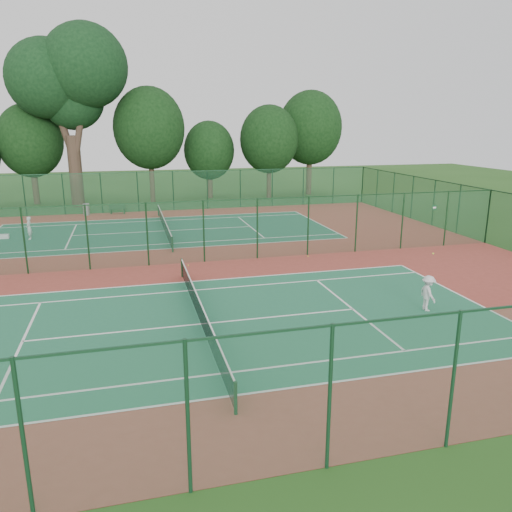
# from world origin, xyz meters

# --- Properties ---
(ground) EXTENTS (120.00, 120.00, 0.00)m
(ground) POSITION_xyz_m (0.00, 0.00, 0.00)
(ground) COLOR #234D18
(ground) RESTS_ON ground
(red_pad) EXTENTS (40.00, 36.00, 0.01)m
(red_pad) POSITION_xyz_m (0.00, 0.00, 0.01)
(red_pad) COLOR brown
(red_pad) RESTS_ON ground
(court_near) EXTENTS (23.77, 10.97, 0.01)m
(court_near) POSITION_xyz_m (0.00, -9.00, 0.01)
(court_near) COLOR #216946
(court_near) RESTS_ON red_pad
(court_far) EXTENTS (23.77, 10.97, 0.01)m
(court_far) POSITION_xyz_m (0.00, 9.00, 0.01)
(court_far) COLOR #1C5A40
(court_far) RESTS_ON red_pad
(fence_north) EXTENTS (40.00, 0.09, 3.50)m
(fence_north) POSITION_xyz_m (0.00, 18.00, 1.76)
(fence_north) COLOR #1B5332
(fence_north) RESTS_ON ground
(fence_south) EXTENTS (40.00, 0.09, 3.50)m
(fence_south) POSITION_xyz_m (0.00, -18.00, 1.76)
(fence_south) COLOR #1B5135
(fence_south) RESTS_ON ground
(fence_east) EXTENTS (0.09, 36.00, 3.50)m
(fence_east) POSITION_xyz_m (20.00, 0.00, 1.76)
(fence_east) COLOR #1B5332
(fence_east) RESTS_ON ground
(fence_divider) EXTENTS (40.00, 0.09, 3.50)m
(fence_divider) POSITION_xyz_m (0.00, 0.00, 1.76)
(fence_divider) COLOR #184829
(fence_divider) RESTS_ON ground
(tennis_net_near) EXTENTS (0.10, 12.90, 0.97)m
(tennis_net_near) POSITION_xyz_m (0.00, -9.00, 0.54)
(tennis_net_near) COLOR #14391B
(tennis_net_near) RESTS_ON ground
(tennis_net_far) EXTENTS (0.10, 12.90, 0.97)m
(tennis_net_far) POSITION_xyz_m (0.00, 9.00, 0.54)
(tennis_net_far) COLOR #143820
(tennis_net_far) RESTS_ON ground
(player_near) EXTENTS (0.59, 0.99, 1.50)m
(player_near) POSITION_xyz_m (9.32, -9.88, 0.77)
(player_near) COLOR silver
(player_near) RESTS_ON court_near
(player_far) EXTENTS (0.41, 0.59, 1.53)m
(player_far) POSITION_xyz_m (-8.98, 8.56, 0.78)
(player_far) COLOR silver
(player_far) RESTS_ON court_far
(trash_bin) EXTENTS (0.69, 0.69, 0.99)m
(trash_bin) POSITION_xyz_m (-5.91, 17.28, 0.50)
(trash_bin) COLOR gray
(trash_bin) RESTS_ON red_pad
(bench) EXTENTS (1.44, 0.66, 0.86)m
(bench) POSITION_xyz_m (-3.36, 17.25, 0.45)
(bench) COLOR #123419
(bench) RESTS_ON red_pad
(kit_bag) EXTENTS (0.81, 0.32, 0.30)m
(kit_bag) POSITION_xyz_m (-10.81, 9.17, 0.16)
(kit_bag) COLOR silver
(kit_bag) RESTS_ON red_pad
(stray_ball_a) EXTENTS (0.08, 0.08, 0.08)m
(stray_ball_a) POSITION_xyz_m (0.19, -0.94, 0.05)
(stray_ball_a) COLOR #CAD531
(stray_ball_a) RESTS_ON red_pad
(stray_ball_b) EXTENTS (0.07, 0.07, 0.07)m
(stray_ball_b) POSITION_xyz_m (7.57, -0.44, 0.04)
(stray_ball_b) COLOR gold
(stray_ball_b) RESTS_ON red_pad
(stray_ball_c) EXTENTS (0.06, 0.06, 0.06)m
(stray_ball_c) POSITION_xyz_m (0.53, -0.63, 0.04)
(stray_ball_c) COLOR gold
(stray_ball_c) RESTS_ON red_pad
(big_tree) EXTENTS (10.56, 7.73, 16.22)m
(big_tree) POSITION_xyz_m (-6.85, 22.63, 11.48)
(big_tree) COLOR #38291F
(big_tree) RESTS_ON ground
(evergreen_row) EXTENTS (39.00, 5.00, 12.00)m
(evergreen_row) POSITION_xyz_m (0.50, 24.25, 0.00)
(evergreen_row) COLOR black
(evergreen_row) RESTS_ON ground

